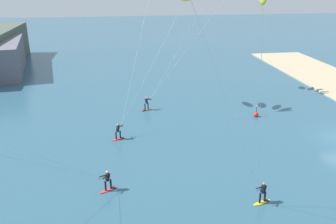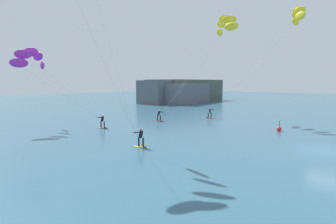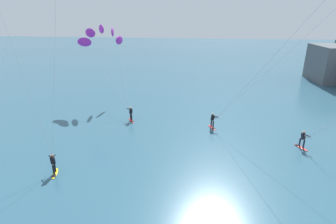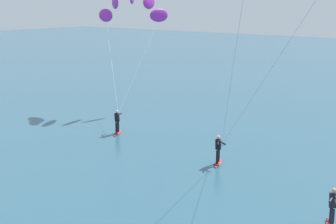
% 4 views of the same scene
% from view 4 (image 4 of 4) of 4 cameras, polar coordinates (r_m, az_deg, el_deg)
% --- Properties ---
extents(kitesurfer_far_out, '(8.63, 10.42, 9.90)m').
position_cam_4_polar(kitesurfer_far_out, '(40.18, -4.47, 12.31)').
color(kitesurfer_far_out, red).
rests_on(kitesurfer_far_out, ground).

